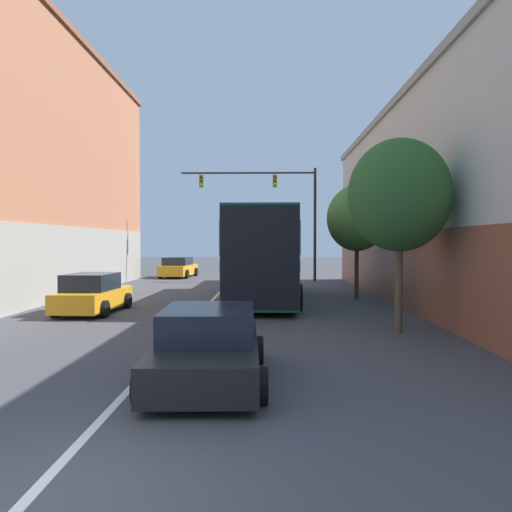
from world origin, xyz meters
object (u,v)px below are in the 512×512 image
Objects in this scene: street_lamp at (397,249)px; street_tree_near at (399,196)px; parked_car_left_mid at (93,294)px; parked_car_left_near at (178,268)px; hatchback_foreground at (208,347)px; traffic_signal_gantry at (277,200)px; street_tree_far at (357,218)px; bus at (264,251)px.

street_tree_near is (-0.74, -2.99, 1.50)m from street_lamp.
parked_car_left_near is at bearing 2.78° from parked_car_left_mid.
parked_car_left_near reaches higher than hatchback_foreground.
street_lamp is (10.56, -0.66, 1.63)m from parked_car_left_mid.
traffic_signal_gantry is 15.91m from street_lamp.
parked_car_left_near is 1.15× the size of parked_car_left_mid.
parked_car_left_mid is 10.71m from street_lamp.
street_tree_near is at bearing -45.79° from hatchback_foreground.
parked_car_left_near is 21.55m from street_lamp.
street_tree_far reaches higher than parked_car_left_near.
street_tree_far is at bearing -22.98° from hatchback_foreground.
street_lamp is at bearing -91.18° from parked_car_left_mid.
street_tree_near is 1.07× the size of street_tree_far.
traffic_signal_gantry reaches higher than bus.
street_tree_far is (-0.42, 5.21, 1.27)m from street_lamp.
parked_car_left_mid is at bearing 176.44° from street_lamp.
traffic_signal_gantry is at bearing -111.24° from parked_car_left_near.
hatchback_foreground is 14.35m from street_tree_far.
street_tree_near reaches higher than street_tree_far.
traffic_signal_gantry reaches higher than street_tree_near.
bus reaches higher than parked_car_left_near.
parked_car_left_near is 9.01m from traffic_signal_gantry.
hatchback_foreground is 0.84× the size of street_tree_far.
street_tree_near reaches higher than street_lamp.
street_tree_near is at bearing -103.94° from street_lamp.
traffic_signal_gantry reaches higher than street_lamp.
parked_car_left_mid is 0.45× the size of traffic_signal_gantry.
parked_car_left_mid is at bearing 159.64° from street_tree_near.
hatchback_foreground is 27.06m from parked_car_left_near.
parked_car_left_near is 24.01m from street_tree_near.
parked_car_left_near reaches higher than parked_car_left_mid.
bus is at bearing -150.80° from parked_car_left_near.
bus is 8.72m from street_tree_near.
street_tree_far is at bearing -137.31° from parked_car_left_near.
street_tree_near is (9.82, -3.64, 3.13)m from parked_car_left_mid.
street_tree_near is at bearing -80.63° from traffic_signal_gantry.
traffic_signal_gantry is 1.62× the size of street_tree_near.
bus is 2.48× the size of parked_car_left_near.
street_lamp is at bearing -85.44° from street_tree_far.
street_tree_far reaches higher than hatchback_foreground.
traffic_signal_gantry is (6.82, 14.52, 4.59)m from parked_car_left_mid.
parked_car_left_mid is 11.49m from street_tree_far.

